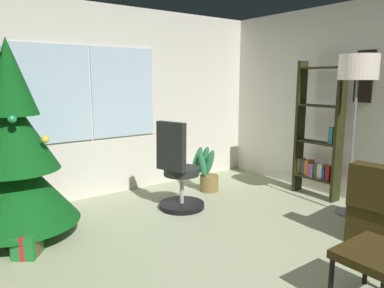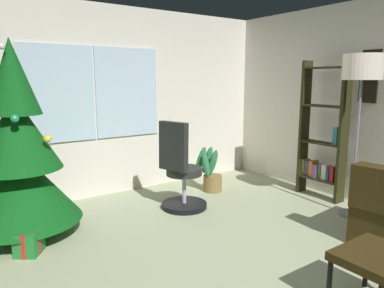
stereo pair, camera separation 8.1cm
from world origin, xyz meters
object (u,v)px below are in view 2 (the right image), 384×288
at_px(bookshelf, 323,140).
at_px(floor_lamp, 362,76).
at_px(holiday_tree, 19,158).
at_px(office_chair, 181,175).
at_px(potted_plant, 210,173).
at_px(gift_box_red, 54,210).
at_px(footstool, 375,260).
at_px(gift_box_green, 29,243).

bearing_deg(bookshelf, floor_lamp, -113.62).
bearing_deg(holiday_tree, floor_lamp, -26.42).
bearing_deg(floor_lamp, office_chair, 139.00).
relative_size(bookshelf, potted_plant, 2.81).
bearing_deg(potted_plant, holiday_tree, -178.17).
relative_size(gift_box_red, potted_plant, 0.44).
bearing_deg(bookshelf, footstool, -136.36).
bearing_deg(holiday_tree, footstool, -57.30).
height_order(bookshelf, potted_plant, bookshelf).
height_order(footstool, potted_plant, potted_plant).
relative_size(footstool, bookshelf, 0.29).
relative_size(office_chair, bookshelf, 0.60).
height_order(gift_box_green, potted_plant, potted_plant).
distance_m(gift_box_red, office_chair, 1.53).
bearing_deg(gift_box_green, floor_lamp, -19.33).
xyz_separation_m(holiday_tree, gift_box_green, (-0.05, -0.46, -0.70)).
bearing_deg(gift_box_red, floor_lamp, -34.59).
relative_size(footstool, gift_box_red, 1.88).
xyz_separation_m(gift_box_red, potted_plant, (2.08, -0.28, 0.19)).
bearing_deg(office_chair, floor_lamp, -41.00).
relative_size(footstool, potted_plant, 0.82).
relative_size(floor_lamp, potted_plant, 2.85).
distance_m(holiday_tree, bookshelf, 3.66).
height_order(gift_box_green, floor_lamp, floor_lamp).
relative_size(office_chair, floor_lamp, 0.59).
distance_m(gift_box_red, bookshelf, 3.49).
distance_m(gift_box_green, floor_lamp, 3.80).
height_order(holiday_tree, gift_box_red, holiday_tree).
height_order(gift_box_red, floor_lamp, floor_lamp).
xyz_separation_m(gift_box_red, floor_lamp, (2.87, -1.98, 1.54)).
distance_m(gift_box_red, gift_box_green, 0.93).
height_order(office_chair, potted_plant, office_chair).
xyz_separation_m(office_chair, bookshelf, (1.80, -0.69, 0.36)).
distance_m(holiday_tree, gift_box_green, 0.84).
bearing_deg(footstool, gift_box_red, 113.81).
xyz_separation_m(footstool, gift_box_red, (-1.35, 3.05, -0.29)).
height_order(footstool, office_chair, office_chair).
bearing_deg(potted_plant, footstool, -104.75).
bearing_deg(office_chair, bookshelf, -20.87).
height_order(footstool, holiday_tree, holiday_tree).
relative_size(gift_box_red, floor_lamp, 0.15).
bearing_deg(holiday_tree, bookshelf, -15.49).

